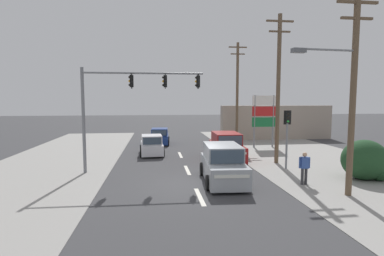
{
  "coord_description": "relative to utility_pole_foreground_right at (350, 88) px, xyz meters",
  "views": [
    {
      "loc": [
        -1.89,
        -14.48,
        4.17
      ],
      "look_at": [
        0.41,
        4.0,
        2.43
      ],
      "focal_mm": 28.0,
      "sensor_mm": 36.0,
      "label": 1
    }
  ],
  "objects": [
    {
      "name": "ground_plane",
      "position": [
        -6.32,
        2.67,
        -4.68
      ],
      "size": [
        140.0,
        140.0,
        0.0
      ],
      "primitive_type": "plane",
      "color": "#3A3A3D"
    },
    {
      "name": "lane_dash_near",
      "position": [
        -6.32,
        0.67,
        -4.67
      ],
      "size": [
        0.2,
        2.4,
        0.01
      ],
      "primitive_type": "cube",
      "color": "silver",
      "rests_on": "ground"
    },
    {
      "name": "lane_dash_mid",
      "position": [
        -6.32,
        5.67,
        -4.67
      ],
      "size": [
        0.2,
        2.4,
        0.01
      ],
      "primitive_type": "cube",
      "color": "silver",
      "rests_on": "ground"
    },
    {
      "name": "lane_dash_far",
      "position": [
        -6.32,
        10.67,
        -4.67
      ],
      "size": [
        0.2,
        2.4,
        0.01
      ],
      "primitive_type": "cube",
      "color": "silver",
      "rests_on": "ground"
    },
    {
      "name": "kerb_right_verge",
      "position": [
        2.68,
        4.67,
        -4.67
      ],
      "size": [
        10.0,
        44.0,
        0.02
      ],
      "primitive_type": "cube",
      "color": "gray",
      "rests_on": "ground"
    },
    {
      "name": "kerb_left_verge",
      "position": [
        -14.82,
        6.67,
        -4.67
      ],
      "size": [
        8.0,
        40.0,
        0.02
      ],
      "primitive_type": "cube",
      "color": "gray",
      "rests_on": "ground"
    },
    {
      "name": "utility_pole_foreground_right",
      "position": [
        0.0,
        0.0,
        0.0
      ],
      "size": [
        3.78,
        0.48,
        8.65
      ],
      "color": "brown",
      "rests_on": "ground"
    },
    {
      "name": "utility_pole_midground_right",
      "position": [
        -0.24,
        6.9,
        0.38
      ],
      "size": [
        1.8,
        0.26,
        9.63
      ],
      "color": "brown",
      "rests_on": "ground"
    },
    {
      "name": "utility_pole_background_right",
      "position": [
        -0.13,
        17.03,
        0.43
      ],
      "size": [
        1.8,
        0.26,
        9.74
      ],
      "color": "brown",
      "rests_on": "ground"
    },
    {
      "name": "traffic_signal_mast",
      "position": [
        -9.84,
        5.64,
        -0.32
      ],
      "size": [
        6.89,
        0.5,
        6.0
      ],
      "color": "slate",
      "rests_on": "ground"
    },
    {
      "name": "pedestal_signal_right_kerb",
      "position": [
        -0.36,
        5.17,
        -2.26
      ],
      "size": [
        0.44,
        0.3,
        3.56
      ],
      "color": "slate",
      "rests_on": "ground"
    },
    {
      "name": "shopping_plaza_sign",
      "position": [
        1.3,
        13.46,
        -1.7
      ],
      "size": [
        2.1,
        0.16,
        4.6
      ],
      "color": "slate",
      "rests_on": "ground"
    },
    {
      "name": "roadside_bush",
      "position": [
        2.79,
        2.36,
        -3.69
      ],
      "size": [
        2.46,
        2.11,
        2.11
      ],
      "color": "#1E4223",
      "rests_on": "ground"
    },
    {
      "name": "shopfront_wall_far",
      "position": [
        4.68,
        18.67,
        -2.88
      ],
      "size": [
        12.0,
        1.0,
        3.6
      ],
      "primitive_type": "cube",
      "color": "#A39384",
      "rests_on": "ground"
    },
    {
      "name": "hatchback_kerbside_parked",
      "position": [
        -7.77,
        16.5,
        -3.98
      ],
      "size": [
        1.94,
        3.72,
        1.53
      ],
      "color": "navy",
      "rests_on": "ground"
    },
    {
      "name": "suv_crossing_left",
      "position": [
        -3.25,
        8.47,
        -3.79
      ],
      "size": [
        2.18,
        4.6,
        1.9
      ],
      "color": "maroon",
      "rests_on": "ground"
    },
    {
      "name": "hatchback_receding_far",
      "position": [
        -8.48,
        11.12,
        -3.98
      ],
      "size": [
        1.92,
        3.71,
        1.53
      ],
      "color": "silver",
      "rests_on": "ground"
    },
    {
      "name": "suv_oncoming_mid",
      "position": [
        -4.79,
        2.95,
        -3.79
      ],
      "size": [
        2.25,
        4.63,
        1.9
      ],
      "color": "#A3A8AD",
      "rests_on": "ground"
    },
    {
      "name": "pedestrian_at_kerb",
      "position": [
        -0.96,
        1.82,
        -3.75
      ],
      "size": [
        0.56,
        0.24,
        1.63
      ],
      "color": "#333338",
      "rests_on": "ground"
    }
  ]
}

